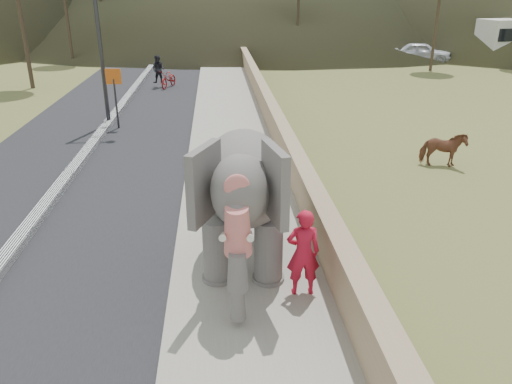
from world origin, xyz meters
TOP-DOWN VIEW (x-y plane):
  - road at (-5.00, 10.00)m, footprint 7.00×120.00m
  - median at (-5.00, 10.00)m, footprint 0.35×120.00m
  - walkway at (0.00, 10.00)m, footprint 3.00×120.00m
  - parapet at (1.65, 10.00)m, footprint 0.30×120.00m
  - lamppost at (-4.69, 16.28)m, footprint 1.76×0.36m
  - signboard at (-4.50, 15.66)m, footprint 0.60×0.08m
  - cow at (6.63, 10.12)m, footprint 1.47×0.93m
  - distant_car at (15.33, 33.57)m, footprint 4.56×3.14m
  - elephant_and_man at (0.02, 4.57)m, footprint 2.44×4.06m
  - motorcyclist at (-3.35, 24.41)m, footprint 1.59×1.97m
  - trees at (1.32, 30.33)m, footprint 48.64×42.45m

SIDE VIEW (x-z plane):
  - road at x=-5.00m, z-range 0.00..0.03m
  - walkway at x=0.00m, z-range 0.00..0.15m
  - median at x=-5.00m, z-range 0.00..0.22m
  - parapet at x=1.65m, z-range 0.00..1.10m
  - cow at x=6.63m, z-range 0.00..1.15m
  - motorcyclist at x=-3.35m, z-range -0.22..1.60m
  - distant_car at x=15.33m, z-range 0.00..1.44m
  - elephant_and_man at x=0.02m, z-range 0.14..2.94m
  - signboard at x=-4.50m, z-range 0.44..2.84m
  - trees at x=1.32m, z-range -0.69..8.47m
  - lamppost at x=-4.69m, z-range 0.87..8.87m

